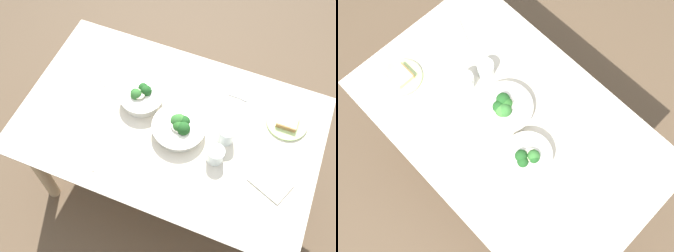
{
  "view_description": "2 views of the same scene",
  "coord_description": "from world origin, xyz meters",
  "views": [
    {
      "loc": [
        0.38,
        -0.95,
        2.41
      ],
      "look_at": [
        0.0,
        -0.02,
        0.7
      ],
      "focal_mm": 43.01,
      "sensor_mm": 36.0,
      "label": 1
    },
    {
      "loc": [
        -0.38,
        0.4,
        2.28
      ],
      "look_at": [
        0.0,
        0.03,
        0.7
      ],
      "focal_mm": 37.91,
      "sensor_mm": 36.0,
      "label": 2
    }
  ],
  "objects": [
    {
      "name": "ground_plane",
      "position": [
        0.0,
        0.0,
        0.0
      ],
      "size": [
        6.0,
        6.0,
        0.0
      ],
      "primitive_type": "plane",
      "color": "brown"
    },
    {
      "name": "dining_table",
      "position": [
        0.0,
        0.0,
        0.6
      ],
      "size": [
        1.48,
        0.92,
        0.7
      ],
      "color": "beige",
      "rests_on": "ground_plane"
    },
    {
      "name": "broccoli_bowl_far",
      "position": [
        -0.18,
        0.07,
        0.74
      ],
      "size": [
        0.22,
        0.22,
        0.1
      ],
      "color": "silver",
      "rests_on": "dining_table"
    },
    {
      "name": "broccoli_bowl_near",
      "position": [
        0.06,
        -0.02,
        0.74
      ],
      "size": [
        0.26,
        0.26,
        0.1
      ],
      "color": "silver",
      "rests_on": "dining_table"
    },
    {
      "name": "bread_side_plate",
      "position": [
        0.54,
        0.22,
        0.71
      ],
      "size": [
        0.2,
        0.2,
        0.04
      ],
      "color": "#B7D684",
      "rests_on": "dining_table"
    },
    {
      "name": "water_glass_center",
      "position": [
        0.28,
        0.02,
        0.75
      ],
      "size": [
        0.08,
        0.08,
        0.09
      ],
      "primitive_type": "cylinder",
      "color": "silver",
      "rests_on": "dining_table"
    },
    {
      "name": "water_glass_side",
      "position": [
        0.27,
        -0.1,
        0.74
      ],
      "size": [
        0.08,
        0.08,
        0.08
      ],
      "primitive_type": "cylinder",
      "color": "silver",
      "rests_on": "dining_table"
    },
    {
      "name": "fork_by_far_bowl",
      "position": [
        0.27,
        0.27,
        0.71
      ],
      "size": [
        0.11,
        0.01,
        0.0
      ],
      "rotation": [
        0.0,
        0.0,
        6.24
      ],
      "color": "#B7B7BC",
      "rests_on": "dining_table"
    },
    {
      "name": "fork_by_near_bowl",
      "position": [
        -0.24,
        -0.33,
        0.71
      ],
      "size": [
        0.04,
        0.1,
        0.0
      ],
      "rotation": [
        0.0,
        0.0,
        5.03
      ],
      "color": "#B7B7BC",
      "rests_on": "dining_table"
    },
    {
      "name": "table_knife_left",
      "position": [
        -0.4,
        0.29,
        0.71
      ],
      "size": [
        0.09,
        0.19,
        0.0
      ],
      "primitive_type": "cube",
      "rotation": [
        0.0,
        0.0,
        5.13
      ],
      "color": "#B7B7BC",
      "rests_on": "dining_table"
    },
    {
      "name": "table_knife_right",
      "position": [
        -0.47,
        0.13,
        0.71
      ],
      "size": [
        0.15,
        0.11,
        0.0
      ],
      "primitive_type": "cube",
      "rotation": [
        0.0,
        0.0,
        5.69
      ],
      "color": "#B7B7BC",
      "rests_on": "dining_table"
    },
    {
      "name": "napkin_folded_upper",
      "position": [
        0.54,
        -0.12,
        0.71
      ],
      "size": [
        0.21,
        0.18,
        0.01
      ],
      "primitive_type": "cube",
      "rotation": [
        0.0,
        0.0,
        -0.4
      ],
      "color": "#B1A997",
      "rests_on": "dining_table"
    }
  ]
}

